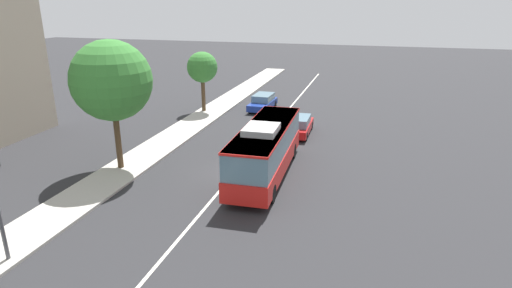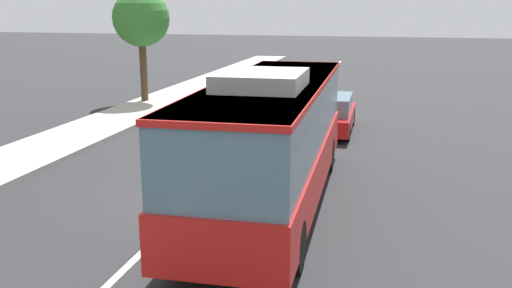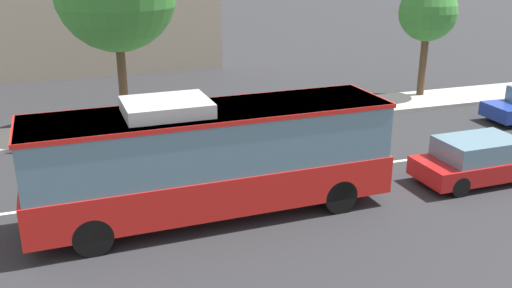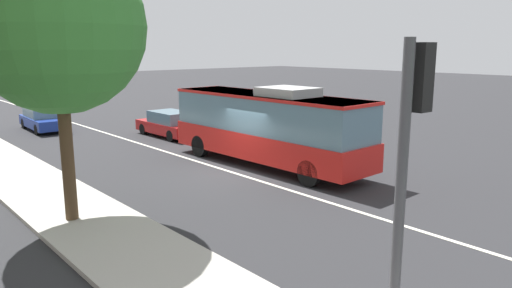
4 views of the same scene
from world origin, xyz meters
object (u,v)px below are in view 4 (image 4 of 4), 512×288
object	(u,v)px
transit_bus	(268,124)
traffic_light_near_corner	(409,155)
sedan_blue	(43,119)
sedan_red	(169,124)
street_tree_kerbside_centre	(57,27)

from	to	relation	value
transit_bus	traffic_light_near_corner	distance (m)	13.89
sedan_blue	sedan_red	distance (m)	8.45
sedan_red	street_tree_kerbside_centre	bearing A→B (deg)	136.24
transit_bus	sedan_blue	size ratio (longest dim) A/B	2.20
sedan_red	traffic_light_near_corner	distance (m)	21.97
sedan_blue	traffic_light_near_corner	xyz separation A→B (m)	(-27.19, 3.37, 2.84)
sedan_blue	street_tree_kerbside_centre	bearing A→B (deg)	-13.08
traffic_light_near_corner	street_tree_kerbside_centre	bearing A→B (deg)	98.30
traffic_light_near_corner	street_tree_kerbside_centre	xyz separation A→B (m)	(9.99, 1.31, 2.04)
sedan_blue	traffic_light_near_corner	size ratio (longest dim) A/B	0.88
transit_bus	sedan_blue	xyz separation A→B (m)	(15.78, 4.35, -1.09)
traffic_light_near_corner	street_tree_kerbside_centre	world-z (taller)	street_tree_kerbside_centre
sedan_blue	transit_bus	bearing A→B (deg)	17.59
transit_bus	street_tree_kerbside_centre	distance (m)	9.90
sedan_red	traffic_light_near_corner	bearing A→B (deg)	157.07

